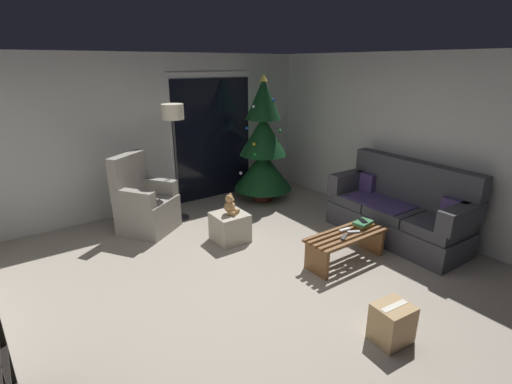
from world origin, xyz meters
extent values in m
plane|color=#9E9384|center=(0.00, 0.00, 0.00)|extent=(7.00, 7.00, 0.00)
cube|color=beige|center=(0.00, 3.06, 1.25)|extent=(5.72, 0.12, 2.50)
cube|color=beige|center=(2.86, 0.00, 1.25)|extent=(0.12, 6.00, 2.50)
cube|color=silver|center=(1.07, 2.99, 1.10)|extent=(1.60, 0.02, 2.20)
cube|color=black|center=(1.07, 2.97, 1.05)|extent=(1.50, 0.02, 2.10)
cube|color=#3D3D42|center=(2.25, -0.04, 0.17)|extent=(0.80, 1.92, 0.34)
cube|color=#3D3D42|center=(2.22, -0.66, 0.41)|extent=(0.69, 0.61, 0.14)
cube|color=#3D3D42|center=(2.23, -0.04, 0.41)|extent=(0.69, 0.61, 0.14)
cube|color=#3D3D42|center=(2.24, 0.58, 0.41)|extent=(0.69, 0.61, 0.14)
cube|color=#3D3D42|center=(2.55, -0.04, 0.78)|extent=(0.24, 1.90, 0.60)
cube|color=#3D3D42|center=(2.23, -0.91, 0.62)|extent=(0.76, 0.22, 0.28)
cube|color=#3D3D42|center=(2.27, 0.83, 0.62)|extent=(0.76, 0.22, 0.28)
cube|color=#47386B|center=(2.22, 0.21, 0.49)|extent=(0.62, 0.91, 0.02)
cube|color=#47386B|center=(2.40, -0.74, 0.62)|extent=(0.13, 0.32, 0.28)
cube|color=#47386B|center=(2.42, 0.66, 0.62)|extent=(0.13, 0.32, 0.28)
cube|color=brown|center=(1.19, -0.27, 0.36)|extent=(1.10, 0.05, 0.04)
cube|color=brown|center=(1.19, -0.18, 0.36)|extent=(1.10, 0.05, 0.04)
cube|color=brown|center=(1.19, -0.09, 0.36)|extent=(1.10, 0.05, 0.04)
cube|color=brown|center=(1.19, 0.00, 0.36)|extent=(1.10, 0.05, 0.04)
cube|color=brown|center=(1.19, 0.08, 0.36)|extent=(1.10, 0.05, 0.04)
cube|color=brown|center=(0.70, -0.09, 0.17)|extent=(0.05, 0.36, 0.35)
cube|color=brown|center=(1.68, -0.09, 0.17)|extent=(0.05, 0.36, 0.35)
cube|color=#ADADB2|center=(1.28, -0.13, 0.39)|extent=(0.16, 0.11, 0.02)
cube|color=silver|center=(1.24, -0.02, 0.39)|extent=(0.16, 0.06, 0.02)
cube|color=#333338|center=(1.07, -0.16, 0.39)|extent=(0.16, 0.11, 0.02)
cube|color=#B79333|center=(1.52, -0.05, 0.40)|extent=(0.20, 0.19, 0.04)
cube|color=#337042|center=(1.51, -0.07, 0.44)|extent=(0.27, 0.20, 0.03)
cube|color=black|center=(1.51, -0.07, 0.46)|extent=(0.12, 0.16, 0.01)
cylinder|color=#4C1E19|center=(1.67, 2.29, 0.05)|extent=(0.36, 0.36, 0.10)
cylinder|color=brown|center=(1.67, 2.29, 0.16)|extent=(0.08, 0.08, 0.12)
cone|color=#0F3819|center=(1.67, 2.29, 0.56)|extent=(1.03, 1.03, 0.67)
cone|color=#0F3819|center=(1.67, 2.29, 1.17)|extent=(0.81, 0.81, 0.67)
cone|color=#0F3819|center=(1.67, 2.29, 1.78)|extent=(0.60, 0.60, 0.67)
sphere|color=#1E8C33|center=(1.93, 2.16, 1.24)|extent=(0.06, 0.06, 0.06)
sphere|color=white|center=(1.22, 2.32, 0.57)|extent=(0.06, 0.06, 0.06)
sphere|color=#1E8C33|center=(1.36, 2.09, 0.91)|extent=(0.06, 0.06, 0.06)
sphere|color=white|center=(1.55, 2.44, 1.63)|extent=(0.06, 0.06, 0.06)
sphere|color=blue|center=(1.46, 2.48, 1.29)|extent=(0.06, 0.06, 0.06)
sphere|color=blue|center=(1.49, 2.44, 1.48)|extent=(0.06, 0.06, 0.06)
sphere|color=gold|center=(1.38, 2.15, 1.08)|extent=(0.06, 0.06, 0.06)
sphere|color=blue|center=(1.86, 2.38, 1.59)|extent=(0.06, 0.06, 0.06)
sphere|color=white|center=(1.88, 2.22, 1.55)|extent=(0.06, 0.06, 0.06)
sphere|color=red|center=(1.73, 2.53, 1.41)|extent=(0.06, 0.06, 0.06)
sphere|color=blue|center=(1.78, 2.17, 1.76)|extent=(0.06, 0.06, 0.06)
sphere|color=gold|center=(1.99, 2.49, 0.90)|extent=(0.06, 0.06, 0.06)
sphere|color=white|center=(1.48, 2.29, 1.66)|extent=(0.06, 0.06, 0.06)
cone|color=#EAD14C|center=(1.67, 2.29, 2.11)|extent=(0.14, 0.14, 0.12)
cube|color=gray|center=(-0.46, 2.20, 0.16)|extent=(0.95, 0.95, 0.31)
cube|color=gray|center=(-0.46, 2.20, 0.40)|extent=(0.95, 0.95, 0.18)
cube|color=gray|center=(-0.62, 2.42, 0.81)|extent=(0.65, 0.52, 0.64)
cube|color=gray|center=(-0.22, 2.34, 0.60)|extent=(0.45, 0.56, 0.22)
cube|color=gray|center=(-0.68, 2.02, 0.60)|extent=(0.45, 0.56, 0.22)
cylinder|color=#2D2D30|center=(0.09, 2.35, 0.01)|extent=(0.28, 0.28, 0.02)
cylinder|color=#2D2D30|center=(0.09, 2.35, 0.80)|extent=(0.03, 0.03, 1.55)
cylinder|color=beige|center=(0.09, 2.35, 1.67)|extent=(0.32, 0.32, 0.22)
cube|color=#B2A893|center=(0.33, 1.23, 0.20)|extent=(0.44, 0.44, 0.40)
cylinder|color=tan|center=(0.41, 1.21, 0.43)|extent=(0.11, 0.13, 0.06)
cylinder|color=tan|center=(0.32, 1.15, 0.43)|extent=(0.11, 0.13, 0.06)
sphere|color=tan|center=(0.33, 1.23, 0.50)|extent=(0.15, 0.15, 0.15)
sphere|color=tan|center=(0.33, 1.23, 0.62)|extent=(0.11, 0.11, 0.11)
sphere|color=tan|center=(0.36, 1.19, 0.61)|extent=(0.04, 0.04, 0.04)
sphere|color=tan|center=(0.36, 1.25, 0.67)|extent=(0.04, 0.04, 0.04)
sphere|color=tan|center=(0.30, 1.21, 0.67)|extent=(0.04, 0.04, 0.04)
sphere|color=tan|center=(0.40, 1.25, 0.51)|extent=(0.06, 0.06, 0.06)
sphere|color=tan|center=(0.28, 1.17, 0.51)|extent=(0.06, 0.06, 0.06)
cube|color=tan|center=(0.47, -1.29, 0.18)|extent=(0.35, 0.30, 0.36)
cube|color=beige|center=(0.47, -1.29, 0.36)|extent=(0.29, 0.08, 0.00)
camera|label=1|loc=(-2.08, -2.82, 2.35)|focal=26.19mm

